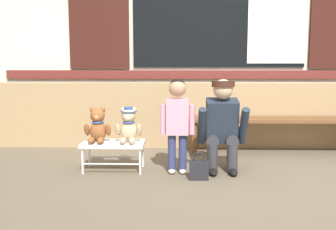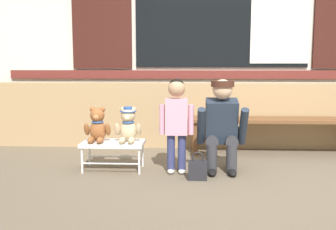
% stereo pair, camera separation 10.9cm
% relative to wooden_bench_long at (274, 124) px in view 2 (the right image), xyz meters
% --- Properties ---
extents(ground_plane, '(60.00, 60.00, 0.00)m').
position_rel_wooden_bench_long_xyz_m(ground_plane, '(-0.60, -1.06, -0.37)').
color(ground_plane, brown).
extents(brick_low_wall, '(6.45, 0.25, 0.85)m').
position_rel_wooden_bench_long_xyz_m(brick_low_wall, '(-0.60, 0.37, 0.05)').
color(brick_low_wall, tan).
rests_on(brick_low_wall, ground).
extents(shop_facade, '(6.58, 0.26, 3.31)m').
position_rel_wooden_bench_long_xyz_m(shop_facade, '(-0.60, 0.88, 1.30)').
color(shop_facade, silver).
rests_on(shop_facade, ground).
extents(wooden_bench_long, '(2.10, 0.40, 0.44)m').
position_rel_wooden_bench_long_xyz_m(wooden_bench_long, '(0.00, 0.00, 0.00)').
color(wooden_bench_long, brown).
rests_on(wooden_bench_long, ground).
extents(small_display_bench, '(0.64, 0.36, 0.30)m').
position_rel_wooden_bench_long_xyz_m(small_display_bench, '(-1.84, -0.84, -0.11)').
color(small_display_bench, silver).
rests_on(small_display_bench, ground).
extents(teddy_bear_plain, '(0.28, 0.26, 0.36)m').
position_rel_wooden_bench_long_xyz_m(teddy_bear_plain, '(-2.00, -0.84, 0.09)').
color(teddy_bear_plain, '#93562D').
rests_on(teddy_bear_plain, small_display_bench).
extents(teddy_bear_with_hat, '(0.28, 0.27, 0.36)m').
position_rel_wooden_bench_long_xyz_m(teddy_bear_with_hat, '(-1.68, -0.84, 0.10)').
color(teddy_bear_with_hat, '#CCB289').
rests_on(teddy_bear_with_hat, small_display_bench).
extents(child_standing, '(0.35, 0.18, 0.96)m').
position_rel_wooden_bench_long_xyz_m(child_standing, '(-1.18, -0.93, 0.22)').
color(child_standing, navy).
rests_on(child_standing, ground).
extents(adult_crouching, '(0.50, 0.49, 0.95)m').
position_rel_wooden_bench_long_xyz_m(adult_crouching, '(-0.71, -0.82, 0.11)').
color(adult_crouching, '#333338').
rests_on(adult_crouching, ground).
extents(handbag_on_ground, '(0.18, 0.11, 0.27)m').
position_rel_wooden_bench_long_xyz_m(handbag_on_ground, '(-0.97, -1.13, -0.28)').
color(handbag_on_ground, '#232328').
rests_on(handbag_on_ground, ground).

